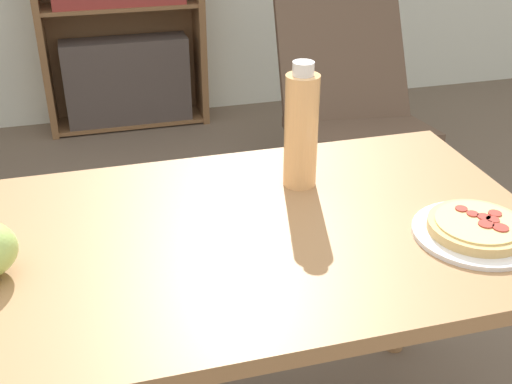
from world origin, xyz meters
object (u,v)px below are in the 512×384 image
lounge_chair_far (347,134)px  pizza_on_plate (477,229)px  drink_bottle (301,129)px  bookshelf (121,17)px

lounge_chair_far → pizza_on_plate: bearing=-96.3°
pizza_on_plate → drink_bottle: bearing=131.6°
drink_bottle → bookshelf: bearing=96.1°
pizza_on_plate → lounge_chair_far: 1.60m
pizza_on_plate → drink_bottle: 0.43m
pizza_on_plate → bookshelf: bookshelf is taller
drink_bottle → bookshelf: bookshelf is taller
pizza_on_plate → bookshelf: (-0.52, 2.58, -0.13)m
pizza_on_plate → bookshelf: 2.64m
lounge_chair_far → bookshelf: bookshelf is taller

